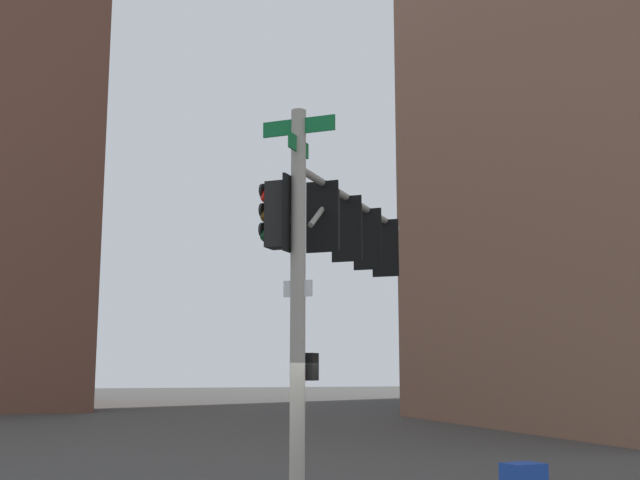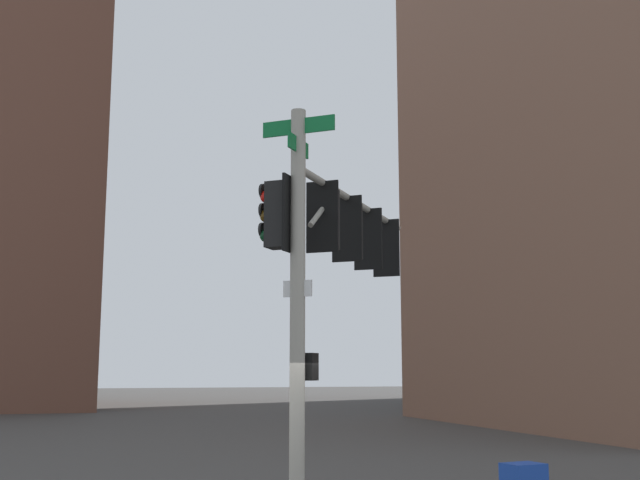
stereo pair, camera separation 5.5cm
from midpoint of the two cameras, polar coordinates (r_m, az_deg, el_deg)
name	(u,v)px [view 2 (the right image)]	position (r m, az deg, el deg)	size (l,w,h in m)	color
signal_pole_assembly	(336,250)	(13.39, 1.26, -0.75)	(4.73, 3.97, 6.29)	#9E998C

